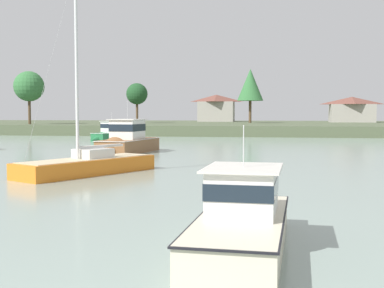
# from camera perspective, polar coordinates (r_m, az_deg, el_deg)

# --- Properties ---
(far_shore_bank) EXTENTS (204.80, 57.02, 1.77)m
(far_shore_bank) POSITION_cam_1_polar(r_m,az_deg,el_deg) (109.90, 6.94, 1.93)
(far_shore_bank) COLOR #4C563D
(far_shore_bank) RESTS_ON ground
(sailboat_orange) EXTENTS (7.04, 9.86, 13.50)m
(sailboat_orange) POSITION_cam_1_polar(r_m,az_deg,el_deg) (33.07, -11.62, -2.83)
(sailboat_orange) COLOR orange
(sailboat_orange) RESTS_ON ground
(cruiser_wood) EXTENTS (4.44, 10.22, 6.10)m
(cruiser_wood) POSITION_cam_1_polar(r_m,az_deg,el_deg) (49.38, -7.52, -0.16)
(cruiser_wood) COLOR brown
(cruiser_wood) RESTS_ON ground
(cruiser_green) EXTENTS (5.02, 8.54, 4.74)m
(cruiser_green) POSITION_cam_1_polar(r_m,az_deg,el_deg) (72.02, -9.13, 0.89)
(cruiser_green) COLOR #236B3D
(cruiser_green) RESTS_ON ground
(cruiser_cream) EXTENTS (2.84, 8.42, 4.37)m
(cruiser_cream) POSITION_cam_1_polar(r_m,az_deg,el_deg) (15.49, 5.95, -9.06)
(cruiser_cream) COLOR beige
(cruiser_cream) RESTS_ON ground
(shore_tree_inland_b) EXTENTS (5.64, 5.64, 9.89)m
(shore_tree_inland_b) POSITION_cam_1_polar(r_m,az_deg,el_deg) (100.16, -17.82, 6.16)
(shore_tree_inland_b) COLOR brown
(shore_tree_inland_b) RESTS_ON far_shore_bank
(shore_tree_inland_a) EXTENTS (5.51, 5.51, 11.43)m
(shore_tree_inland_a) POSITION_cam_1_polar(r_m,az_deg,el_deg) (108.83, 6.56, 6.60)
(shore_tree_inland_a) COLOR brown
(shore_tree_inland_a) RESTS_ON far_shore_bank
(shore_tree_center_left) EXTENTS (4.54, 4.54, 8.43)m
(shore_tree_center_left) POSITION_cam_1_polar(r_m,az_deg,el_deg) (109.10, -6.20, 5.60)
(shore_tree_center_left) COLOR brown
(shore_tree_center_left) RESTS_ON far_shore_bank
(cottage_behind_trees) EXTENTS (10.27, 6.92, 5.73)m
(cottage_behind_trees) POSITION_cam_1_polar(r_m,az_deg,el_deg) (120.16, 17.49, 3.76)
(cottage_behind_trees) COLOR #9E998E
(cottage_behind_trees) RESTS_ON far_shore_bank
(cottage_eastern) EXTENTS (9.15, 6.82, 6.51)m
(cottage_eastern) POSITION_cam_1_polar(r_m,az_deg,el_deg) (123.54, 2.75, 4.09)
(cottage_eastern) COLOR #9E998E
(cottage_eastern) RESTS_ON far_shore_bank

